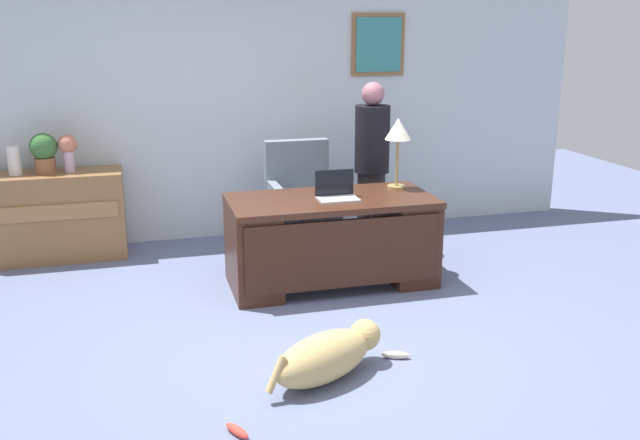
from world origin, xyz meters
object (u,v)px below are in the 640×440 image
at_px(credenza, 52,216).
at_px(potted_plant, 44,151).
at_px(person_standing, 372,166).
at_px(vase_with_flowers, 68,148).
at_px(armchair, 301,203).
at_px(dog_toy_bone, 237,431).
at_px(desk_lamp, 398,133).
at_px(desk, 332,238).
at_px(dog_lying, 327,355).
at_px(dog_toy_plush, 396,355).
at_px(laptop, 336,192).
at_px(vase_empty, 14,161).

height_order(credenza, potted_plant, potted_plant).
distance_m(credenza, person_standing, 2.94).
height_order(vase_with_flowers, potted_plant, potted_plant).
xyz_separation_m(armchair, dog_toy_bone, (-1.06, -2.90, -0.45)).
xyz_separation_m(credenza, desk_lamp, (2.89, -1.10, 0.80)).
relative_size(desk, dog_lying, 2.03).
xyz_separation_m(person_standing, desk_lamp, (0.02, -0.58, 0.39)).
relative_size(dog_toy_bone, dog_toy_plush, 0.97).
height_order(armchair, potted_plant, potted_plant).
bearing_deg(laptop, dog_toy_bone, -119.69).
distance_m(vase_empty, dog_toy_plush, 3.82).
distance_m(desk, vase_with_flowers, 2.53).
bearing_deg(desk, vase_with_flowers, 147.87).
bearing_deg(desk_lamp, laptop, -160.25).
bearing_deg(vase_with_flowers, vase_empty, 180.00).
bearing_deg(vase_with_flowers, laptop, -32.10).
bearing_deg(laptop, potted_plant, 150.21).
height_order(credenza, dog_toy_plush, credenza).
bearing_deg(credenza, desk, -29.91).
distance_m(armchair, dog_toy_bone, 3.12).
bearing_deg(potted_plant, armchair, -10.07).
bearing_deg(dog_lying, credenza, 122.32).
relative_size(credenza, dog_toy_plush, 6.78).
xyz_separation_m(vase_with_flowers, dog_toy_bone, (0.98, -3.29, -0.99)).
distance_m(desk, potted_plant, 2.69).
height_order(armchair, dog_toy_bone, armchair).
bearing_deg(dog_lying, desk_lamp, 57.58).
xyz_separation_m(desk, armchair, (-0.04, 0.91, 0.07)).
distance_m(armchair, desk_lamp, 1.22).
xyz_separation_m(dog_lying, vase_with_flowers, (-1.60, 2.83, 0.86)).
distance_m(dog_lying, vase_empty, 3.59).
bearing_deg(laptop, credenza, 150.10).
relative_size(credenza, desk_lamp, 2.12).
bearing_deg(dog_toy_bone, dog_lying, 36.36).
bearing_deg(potted_plant, desk_lamp, -20.86).
distance_m(person_standing, desk_lamp, 0.70).
relative_size(dog_lying, dog_toy_plush, 4.38).
xyz_separation_m(vase_with_flowers, potted_plant, (-0.20, 0.00, -0.02)).
relative_size(dog_lying, laptop, 2.56).
relative_size(vase_empty, potted_plant, 0.71).
height_order(laptop, vase_with_flowers, vase_with_flowers).
bearing_deg(credenza, potted_plant, 173.98).
bearing_deg(vase_empty, dog_toy_bone, -66.50).
bearing_deg(dog_toy_bone, person_standing, 58.42).
bearing_deg(dog_toy_plush, vase_empty, 133.43).
height_order(desk_lamp, dog_toy_bone, desk_lamp).
bearing_deg(credenza, vase_with_flowers, 0.40).
xyz_separation_m(desk_lamp, potted_plant, (-2.90, 1.11, -0.21)).
bearing_deg(desk_lamp, credenza, 159.08).
bearing_deg(potted_plant, vase_empty, 180.00).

